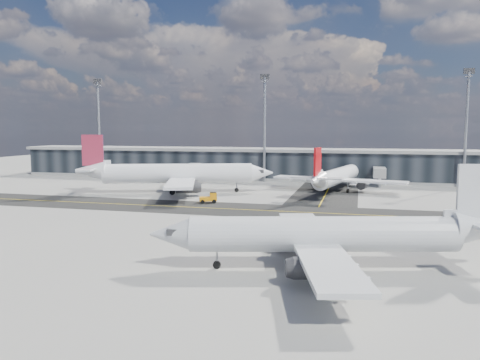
{
  "coord_description": "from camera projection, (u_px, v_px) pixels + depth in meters",
  "views": [
    {
      "loc": [
        25.09,
        -76.42,
        14.59
      ],
      "look_at": [
        3.68,
        7.01,
        5.0
      ],
      "focal_mm": 35.0,
      "sensor_mm": 36.0,
      "label": 1
    }
  ],
  "objects": [
    {
      "name": "airliner_redtail",
      "position": [
        337.0,
        177.0,
        106.79
      ],
      "size": [
        30.91,
        36.0,
        10.73
      ],
      "rotation": [
        0.0,
        0.0,
        -0.22
      ],
      "color": "white",
      "rests_on": "ground"
    },
    {
      "name": "terminal_concourse",
      "position": [
        269.0,
        165.0,
        133.8
      ],
      "size": [
        152.0,
        19.8,
        8.8
      ],
      "color": "black",
      "rests_on": "ground"
    },
    {
      "name": "airliner_near",
      "position": [
        328.0,
        235.0,
        48.36
      ],
      "size": [
        36.5,
        31.4,
        10.93
      ],
      "rotation": [
        0.0,
        0.0,
        1.82
      ],
      "color": "silver",
      "rests_on": "ground"
    },
    {
      "name": "taxiway_lanes",
      "position": [
        246.0,
        203.0,
        90.75
      ],
      "size": [
        180.0,
        63.0,
        0.03
      ],
      "color": "black",
      "rests_on": "ground"
    },
    {
      "name": "baggage_tug",
      "position": [
        210.0,
        198.0,
        91.25
      ],
      "size": [
        3.71,
        2.8,
        2.1
      ],
      "rotation": [
        0.0,
        0.0,
        -1.16
      ],
      "color": "orange",
      "rests_on": "ground"
    },
    {
      "name": "ground",
      "position": [
        210.0,
        212.0,
        81.38
      ],
      "size": [
        300.0,
        300.0,
        0.0
      ],
      "primitive_type": "plane",
      "color": "gray",
      "rests_on": "ground"
    },
    {
      "name": "airliner_af",
      "position": [
        175.0,
        174.0,
        105.34
      ],
      "size": [
        43.28,
        37.35,
        13.13
      ],
      "rotation": [
        0.0,
        0.0,
        -1.25
      ],
      "color": "white",
      "rests_on": "ground"
    },
    {
      "name": "service_van",
      "position": [
        353.0,
        183.0,
        117.83
      ],
      "size": [
        3.19,
        5.22,
        1.35
      ],
      "primitive_type": "imported",
      "rotation": [
        0.0,
        0.0,
        0.21
      ],
      "color": "white",
      "rests_on": "ground"
    },
    {
      "name": "floodlight_masts",
      "position": [
        265.0,
        124.0,
        125.86
      ],
      "size": [
        102.5,
        0.7,
        28.9
      ],
      "color": "gray",
      "rests_on": "ground"
    }
  ]
}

